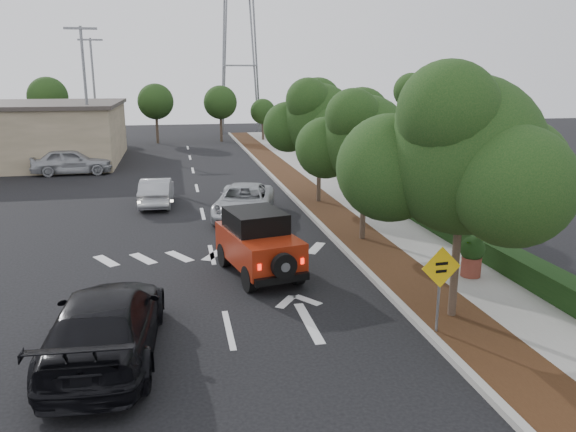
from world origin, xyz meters
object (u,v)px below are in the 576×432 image
object	(u,v)px
silver_suv_ahead	(244,202)
black_suv_oncoming	(106,323)
speed_hump_sign	(440,278)
red_jeep	(257,242)

from	to	relation	value
silver_suv_ahead	black_suv_oncoming	bearing A→B (deg)	-97.20
silver_suv_ahead	speed_hump_sign	size ratio (longest dim) A/B	2.41
red_jeep	black_suv_oncoming	size ratio (longest dim) A/B	0.74
silver_suv_ahead	speed_hump_sign	distance (m)	12.68
silver_suv_ahead	black_suv_oncoming	world-z (taller)	black_suv_oncoming
silver_suv_ahead	speed_hump_sign	world-z (taller)	speed_hump_sign
red_jeep	speed_hump_sign	size ratio (longest dim) A/B	1.92
black_suv_oncoming	speed_hump_sign	bearing A→B (deg)	179.33
red_jeep	black_suv_oncoming	bearing A→B (deg)	-142.46
red_jeep	silver_suv_ahead	distance (m)	7.12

